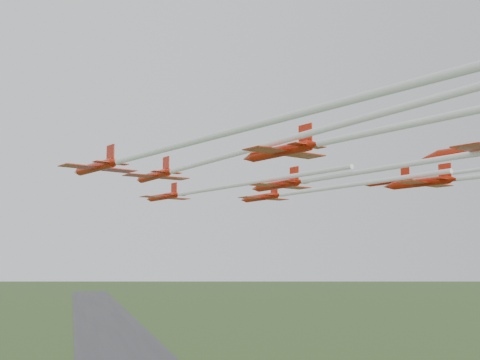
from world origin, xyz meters
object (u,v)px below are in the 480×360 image
object	(u,v)px
jet_row2_right	(294,193)
jet_row3_left	(180,145)
jet_row2_left	(218,158)
jet_row3_mid	(373,170)
jet_lead	(198,191)
jet_row4_left	(358,135)

from	to	relation	value
jet_row2_right	jet_row3_left	bearing A→B (deg)	-144.04
jet_row2_left	jet_row3_left	world-z (taller)	jet_row2_left
jet_row2_right	jet_row3_mid	distance (m)	28.16
jet_row2_right	jet_row3_left	world-z (taller)	jet_row3_left
jet_row3_left	jet_lead	bearing A→B (deg)	52.61
jet_row3_left	jet_row4_left	bearing A→B (deg)	-45.87
jet_row2_left	jet_lead	bearing A→B (deg)	67.13
jet_row3_left	jet_row3_mid	world-z (taller)	jet_row3_left
jet_row2_left	jet_row4_left	world-z (taller)	jet_row2_left
jet_row2_right	jet_row2_left	bearing A→B (deg)	-149.26
jet_lead	jet_row2_left	size ratio (longest dim) A/B	0.70
jet_lead	jet_row3_mid	size ratio (longest dim) A/B	0.75
jet_row2_left	jet_row3_mid	xyz separation A→B (m)	(15.26, -8.59, -1.96)
jet_row2_left	jet_row3_mid	bearing A→B (deg)	-46.27
jet_lead	jet_row4_left	bearing A→B (deg)	-104.27
jet_row2_right	jet_row4_left	size ratio (longest dim) A/B	0.91
jet_row4_left	jet_lead	bearing A→B (deg)	75.53
jet_lead	jet_row4_left	size ratio (longest dim) A/B	0.99
jet_row3_left	jet_row4_left	world-z (taller)	jet_row4_left
jet_row2_right	jet_row4_left	distance (m)	40.11
jet_row3_mid	jet_row2_right	bearing A→B (deg)	67.98
jet_row2_right	jet_lead	bearing A→B (deg)	146.80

